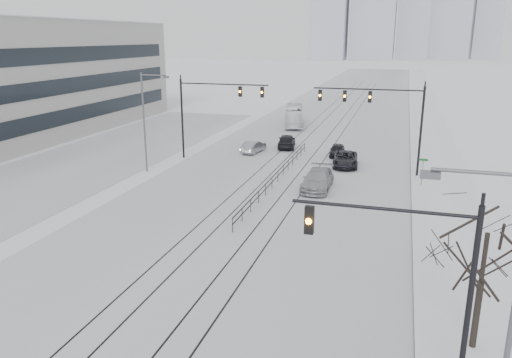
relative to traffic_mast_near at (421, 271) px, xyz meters
name	(u,v)px	position (x,y,z in m)	size (l,w,h in m)	color
road	(329,125)	(-10.79, 54.00, -4.55)	(22.00, 260.00, 0.02)	silver
sidewalk_east	(429,129)	(2.71, 54.00, -4.48)	(5.00, 260.00, 0.16)	white
curb	(410,128)	(0.26, 54.00, -4.50)	(0.10, 260.00, 0.12)	gray
parking_strip	(106,154)	(-30.79, 29.00, -4.55)	(14.00, 60.00, 0.03)	silver
tram_rails	(301,156)	(-10.79, 34.00, -4.54)	(5.30, 180.00, 0.01)	black
traffic_mast_near	(421,271)	(0.00, 0.00, 0.00)	(6.10, 0.37, 7.00)	black
traffic_mast_ne	(383,111)	(-2.64, 29.00, 1.20)	(9.60, 0.37, 8.00)	black
traffic_mast_nw	(209,105)	(-19.31, 30.00, 1.01)	(9.10, 0.37, 8.00)	black
street_light_east	(502,307)	(1.91, -3.00, 0.65)	(2.73, 0.25, 9.00)	#595B60
street_light_west	(147,116)	(-22.99, 24.00, 0.65)	(2.73, 0.25, 9.00)	#595B60
bare_tree	(486,246)	(2.41, 3.00, -0.07)	(4.40, 4.40, 6.10)	black
median_fence	(278,176)	(-10.79, 24.00, -4.04)	(0.06, 24.00, 1.00)	black
street_sign	(423,168)	(1.01, 26.00, -2.96)	(0.70, 0.06, 2.40)	#595B60
sedan_sb_inner	(287,141)	(-13.14, 37.55, -3.78)	(1.84, 4.57, 1.56)	black
sedan_sb_outer	(254,147)	(-16.00, 34.19, -3.93)	(1.35, 3.86, 1.27)	gray
sedan_nb_front	(345,159)	(-5.86, 31.06, -3.87)	(2.31, 5.01, 1.39)	black
sedan_nb_right	(317,180)	(-7.19, 22.89, -3.77)	(2.22, 5.45, 1.58)	#9EA1A6
sedan_nb_far	(337,150)	(-7.17, 35.14, -3.94)	(1.47, 3.66, 1.25)	black
box_truck	(294,116)	(-15.39, 51.92, -3.20)	(2.29, 9.80, 2.73)	white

